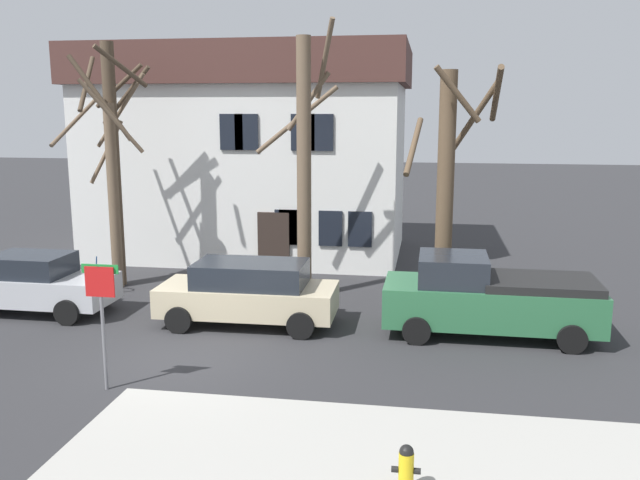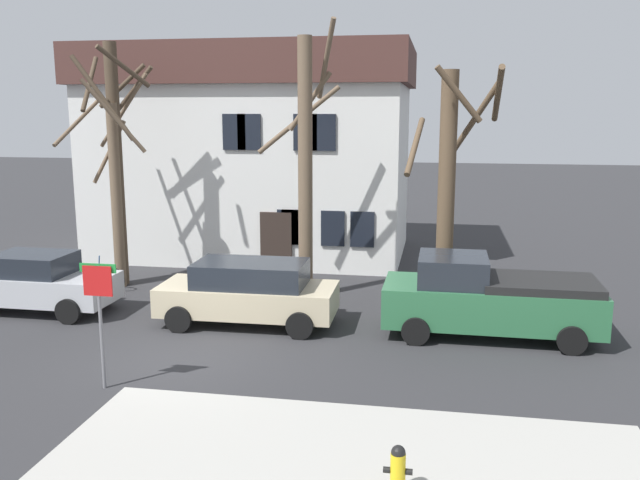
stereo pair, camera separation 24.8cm
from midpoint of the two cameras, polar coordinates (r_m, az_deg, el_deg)
The scene contains 12 objects.
ground_plane at distance 15.74m, azimuth -11.06°, elevation -9.75°, with size 120.00×120.00×0.00m, color #2D2D30.
building_main at distance 26.39m, azimuth -5.32°, elevation 7.58°, with size 12.07×7.18×7.84m.
tree_bare_near at distance 22.03m, azimuth -16.63°, elevation 6.99°, with size 2.07×2.28×7.57m.
tree_bare_mid at distance 21.84m, azimuth -16.74°, elevation 4.62°, with size 2.66×2.64×6.66m.
tree_bare_far at distance 19.60m, azimuth -0.84°, elevation 6.59°, with size 2.60×2.02×8.03m.
tree_bare_end at distance 19.10m, azimuth 11.26°, elevation 5.07°, with size 2.56×2.75×6.68m.
car_silver_sedan at distance 20.20m, azimuth -22.77°, elevation -3.34°, with size 4.49×2.00×1.64m.
car_beige_wagon at distance 17.58m, azimuth -5.66°, elevation -4.39°, with size 4.60×2.13×1.67m.
pickup_truck_green at distance 17.13m, azimuth 14.52°, elevation -4.79°, with size 5.23×2.27×2.00m.
fire_hydrant at distance 10.19m, azimuth 7.36°, elevation -18.65°, with size 0.42×0.22×0.71m.
street_sign_pole at distance 13.91m, azimuth -17.75°, elevation -5.00°, with size 0.76×0.07×2.57m.
bicycle_leaning at distance 22.14m, azimuth -17.53°, elevation -3.01°, with size 1.66×0.65×1.03m.
Camera 2 is at (5.58, -13.68, 5.50)m, focal length 37.69 mm.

